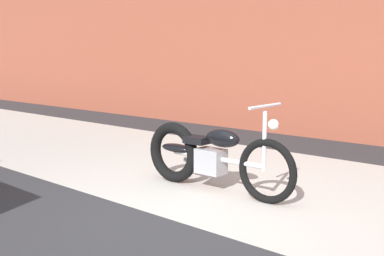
% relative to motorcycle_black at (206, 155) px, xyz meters
% --- Properties ---
extents(ground_plane, '(80.00, 80.00, 0.00)m').
position_rel_motorcycle_black_xyz_m(ground_plane, '(0.41, -1.00, -0.40)').
color(ground_plane, '#2D2D30').
extents(sidewalk_slab, '(36.00, 3.50, 0.01)m').
position_rel_motorcycle_black_xyz_m(sidewalk_slab, '(0.41, 0.75, -0.40)').
color(sidewalk_slab, '#B2ADA3').
rests_on(sidewalk_slab, ground).
extents(motorcycle_black, '(2.01, 0.58, 1.03)m').
position_rel_motorcycle_black_xyz_m(motorcycle_black, '(0.00, 0.00, 0.00)').
color(motorcycle_black, black).
rests_on(motorcycle_black, ground).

